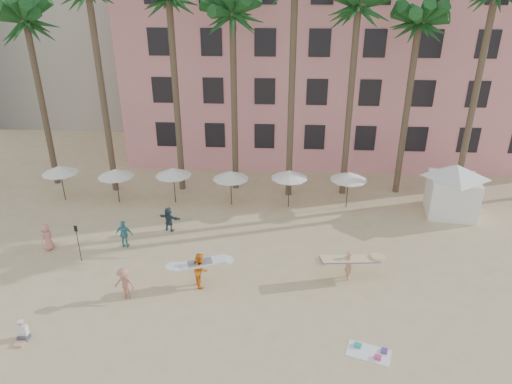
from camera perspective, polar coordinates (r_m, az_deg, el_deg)
The scene contains 11 objects.
ground at distance 21.60m, azimuth -4.24°, elevation -16.40°, with size 120.00×120.00×0.00m, color #D1B789.
pink_hotel at distance 42.80m, azimuth 9.96°, elevation 15.99°, with size 35.00×14.00×16.00m, color pink.
palm_row at distance 31.21m, azimuth -0.14°, elevation 22.43°, with size 44.40×5.40×16.30m.
umbrella_row at distance 31.46m, azimuth -6.81°, elevation 2.35°, with size 22.50×2.70×2.73m.
cabana at distance 32.75m, azimuth 23.48°, elevation 0.81°, with size 5.14×5.14×3.50m.
beach_towel at distance 20.89m, azimuth 14.07°, elevation -18.84°, with size 2.02×1.51×0.14m.
carrier_yellow at distance 24.43m, azimuth 11.58°, elevation -8.65°, with size 3.17×1.42×1.67m.
carrier_white at distance 23.63m, azimuth -6.99°, elevation -9.46°, with size 2.81×1.50×1.86m.
beachgoers at distance 26.78m, azimuth -16.16°, elevation -6.30°, with size 7.62×7.78×1.74m.
paddle at distance 26.97m, azimuth -21.41°, elevation -5.47°, with size 0.18×0.04×2.23m.
seated_man at distance 23.05m, azimuth -27.17°, elevation -15.47°, with size 0.42×0.74×0.96m.
Camera 1 is at (2.57, -16.12, 14.15)m, focal length 32.00 mm.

